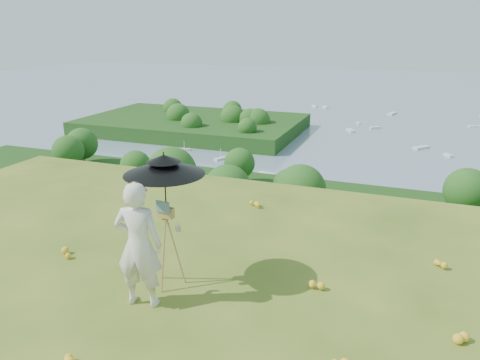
% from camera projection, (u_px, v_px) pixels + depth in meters
% --- Properties ---
extents(ground, '(14.00, 14.00, 0.00)m').
position_uv_depth(ground, '(72.00, 337.00, 6.06)').
color(ground, '#46621C').
rests_on(ground, ground).
extents(shoreline_tier, '(170.00, 28.00, 8.00)m').
position_uv_depth(shoreline_tier, '(374.00, 260.00, 84.00)').
color(shoreline_tier, gray).
rests_on(shoreline_tier, bay_water).
extents(bay_water, '(700.00, 700.00, 0.00)m').
position_uv_depth(bay_water, '(406.00, 108.00, 230.21)').
color(bay_water, slate).
rests_on(bay_water, ground).
extents(peninsula, '(90.00, 60.00, 12.00)m').
position_uv_depth(peninsula, '(193.00, 118.00, 178.04)').
color(peninsula, '#183A10').
rests_on(peninsula, bay_water).
extents(slope_trees, '(110.00, 50.00, 6.00)m').
position_uv_depth(slope_trees, '(353.00, 248.00, 41.87)').
color(slope_trees, '#235519').
rests_on(slope_trees, forest_slope).
extents(harbor_town, '(110.00, 22.00, 5.00)m').
position_uv_depth(harbor_town, '(378.00, 227.00, 81.98)').
color(harbor_town, silver).
rests_on(harbor_town, shoreline_tier).
extents(moored_boats, '(140.00, 140.00, 0.70)m').
position_uv_depth(moored_boats, '(361.00, 140.00, 163.97)').
color(moored_boats, silver).
rests_on(moored_boats, bay_water).
extents(wildflowers, '(10.00, 10.50, 0.12)m').
position_uv_depth(wildflowers, '(84.00, 322.00, 6.26)').
color(wildflowers, yellow).
rests_on(wildflowers, ground).
extents(painter, '(0.74, 0.55, 1.87)m').
position_uv_depth(painter, '(139.00, 245.00, 6.52)').
color(painter, silver).
rests_on(painter, ground).
extents(field_easel, '(0.58, 0.58, 1.41)m').
position_uv_depth(field_easel, '(167.00, 243.00, 7.09)').
color(field_easel, '#AE8A49').
rests_on(field_easel, ground).
extents(sun_umbrella, '(1.20, 1.20, 0.97)m').
position_uv_depth(sun_umbrella, '(165.00, 184.00, 6.83)').
color(sun_umbrella, black).
rests_on(sun_umbrella, field_easel).
extents(painter_cap, '(0.22, 0.25, 0.10)m').
position_uv_depth(painter_cap, '(134.00, 185.00, 6.25)').
color(painter_cap, '#DF7B7A').
rests_on(painter_cap, painter).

